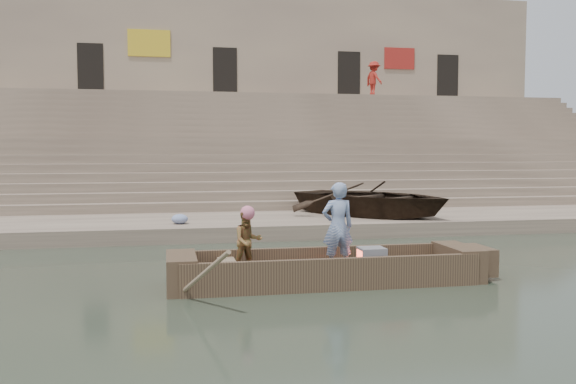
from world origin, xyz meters
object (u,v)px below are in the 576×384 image
object	(u,v)px
television	(371,258)
pedestrian	(374,79)
rowing_man	(248,241)
beached_rowboat	(372,198)
main_rowboat	(326,277)
standing_man	(338,226)

from	to	relation	value
television	pedestrian	world-z (taller)	pedestrian
rowing_man	pedestrian	world-z (taller)	pedestrian
beached_rowboat	main_rowboat	bearing A→B (deg)	-153.43
standing_man	beached_rowboat	xyz separation A→B (m)	(3.06, 7.01, -0.10)
standing_man	beached_rowboat	bearing A→B (deg)	-116.12
rowing_man	television	xyz separation A→B (m)	(2.23, -0.19, -0.36)
pedestrian	rowing_man	bearing A→B (deg)	137.12
standing_man	television	bearing A→B (deg)	173.96
standing_man	pedestrian	distance (m)	22.63
standing_man	rowing_man	distance (m)	1.63
main_rowboat	rowing_man	bearing A→B (deg)	172.34
rowing_man	beached_rowboat	world-z (taller)	beached_rowboat
standing_man	rowing_man	size ratio (longest dim) A/B	1.43
television	main_rowboat	bearing A→B (deg)	-180.00
television	rowing_man	bearing A→B (deg)	175.22
rowing_man	beached_rowboat	distance (m)	8.30
main_rowboat	standing_man	xyz separation A→B (m)	(0.22, 0.04, 0.90)
rowing_man	television	size ratio (longest dim) A/B	2.43
standing_man	pedestrian	size ratio (longest dim) A/B	0.86
rowing_man	pedestrian	size ratio (longest dim) A/B	0.61
rowing_man	television	world-z (taller)	rowing_man
television	beached_rowboat	xyz separation A→B (m)	(2.44, 7.05, 0.50)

